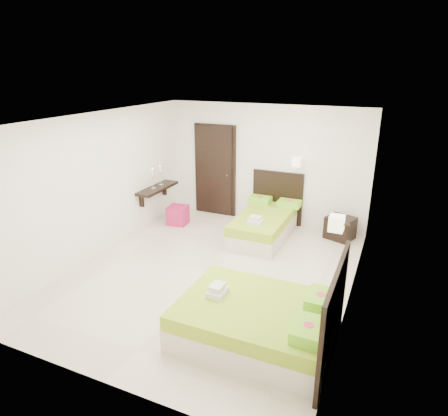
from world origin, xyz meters
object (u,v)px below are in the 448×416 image
at_px(bed_double, 262,320).
at_px(ottoman, 178,215).
at_px(bed_single, 265,223).
at_px(nightstand, 340,228).

distance_m(bed_double, ottoman, 4.30).
relative_size(bed_single, ottoman, 4.61).
xyz_separation_m(nightstand, ottoman, (-3.43, -0.66, -0.02)).
bearing_deg(ottoman, bed_single, 4.54).
height_order(bed_double, ottoman, bed_double).
bearing_deg(nightstand, bed_double, -76.03).
bearing_deg(bed_double, nightstand, 83.74).
bearing_deg(bed_double, bed_single, 107.79).
bearing_deg(bed_single, bed_double, -72.21).
relative_size(bed_single, bed_double, 0.97).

